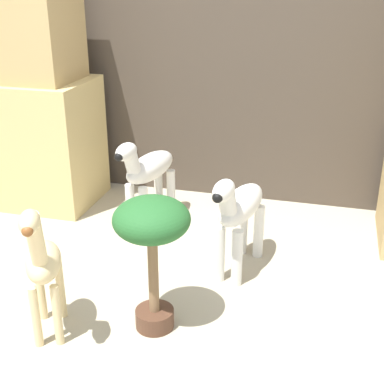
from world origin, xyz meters
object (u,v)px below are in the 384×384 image
at_px(giraffe_figurine, 42,263).
at_px(potted_palm_front, 152,233).
at_px(zebra_right, 239,211).
at_px(zebra_left, 147,172).

bearing_deg(giraffe_figurine, potted_palm_front, 22.95).
bearing_deg(giraffe_figurine, zebra_right, 47.23).
relative_size(zebra_right, potted_palm_front, 0.95).
distance_m(zebra_right, potted_palm_front, 0.61).
relative_size(zebra_right, giraffe_figurine, 0.87).
distance_m(zebra_left, giraffe_figurine, 1.09).
bearing_deg(zebra_left, zebra_right, -32.29).
height_order(zebra_left, giraffe_figurine, giraffe_figurine).
height_order(zebra_left, potted_palm_front, potted_palm_front).
relative_size(zebra_left, giraffe_figurine, 0.87).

